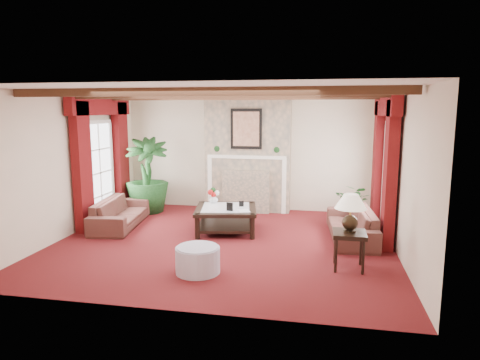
% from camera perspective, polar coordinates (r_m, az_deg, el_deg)
% --- Properties ---
extents(floor, '(6.00, 6.00, 0.00)m').
position_cam_1_polar(floor, '(7.90, -2.18, -8.24)').
color(floor, '#470C10').
rests_on(floor, ground).
extents(ceiling, '(6.00, 6.00, 0.00)m').
position_cam_1_polar(ceiling, '(7.53, -2.31, 11.74)').
color(ceiling, white).
rests_on(ceiling, floor).
extents(back_wall, '(6.00, 0.02, 2.70)m').
position_cam_1_polar(back_wall, '(10.27, 1.24, 3.59)').
color(back_wall, beige).
rests_on(back_wall, ground).
extents(left_wall, '(0.02, 5.50, 2.70)m').
position_cam_1_polar(left_wall, '(8.77, -21.70, 1.91)').
color(left_wall, beige).
rests_on(left_wall, ground).
extents(right_wall, '(0.02, 5.50, 2.70)m').
position_cam_1_polar(right_wall, '(7.51, 20.65, 0.82)').
color(right_wall, beige).
rests_on(right_wall, ground).
extents(ceiling_beams, '(6.00, 3.00, 0.12)m').
position_cam_1_polar(ceiling_beams, '(7.53, -2.30, 11.28)').
color(ceiling_beams, '#381F11').
rests_on(ceiling_beams, ceiling).
extents(fireplace, '(2.00, 0.52, 2.70)m').
position_cam_1_polar(fireplace, '(10.03, 1.08, 11.17)').
color(fireplace, tan).
rests_on(fireplace, ground).
extents(french_door_left, '(0.10, 1.10, 2.16)m').
position_cam_1_polar(french_door_left, '(9.56, -18.61, 7.35)').
color(french_door_left, white).
rests_on(french_door_left, ground).
extents(french_door_right, '(0.10, 1.10, 2.16)m').
position_cam_1_polar(french_door_right, '(8.43, 19.63, 7.08)').
color(french_door_right, white).
rests_on(french_door_right, ground).
extents(curtains_left, '(0.20, 2.40, 2.55)m').
position_cam_1_polar(curtains_left, '(9.50, -18.16, 9.90)').
color(curtains_left, '#560B0E').
rests_on(curtains_left, ground).
extents(curtains_right, '(0.20, 2.40, 2.55)m').
position_cam_1_polar(curtains_right, '(8.41, 19.04, 9.98)').
color(curtains_right, '#560B0E').
rests_on(curtains_right, ground).
extents(sofa_left, '(2.07, 1.09, 0.75)m').
position_cam_1_polar(sofa_left, '(9.19, -15.69, -3.62)').
color(sofa_left, '#340E18').
rests_on(sofa_left, ground).
extents(sofa_right, '(1.99, 0.82, 0.75)m').
position_cam_1_polar(sofa_right, '(8.25, 14.66, -5.07)').
color(sofa_right, '#340E18').
rests_on(sofa_right, ground).
extents(potted_palm, '(2.25, 2.46, 0.98)m').
position_cam_1_polar(potted_palm, '(10.24, -12.23, -1.50)').
color(potted_palm, black).
rests_on(potted_palm, ground).
extents(small_plant, '(1.44, 1.45, 0.65)m').
position_cam_1_polar(small_plant, '(9.39, 15.03, -3.63)').
color(small_plant, black).
rests_on(small_plant, ground).
extents(coffee_table, '(1.37, 1.37, 0.48)m').
position_cam_1_polar(coffee_table, '(8.49, -1.88, -5.29)').
color(coffee_table, black).
rests_on(coffee_table, ground).
extents(side_table, '(0.59, 0.59, 0.58)m').
position_cam_1_polar(side_table, '(6.75, 14.30, -9.08)').
color(side_table, black).
rests_on(side_table, ground).
extents(ottoman, '(0.66, 0.66, 0.38)m').
position_cam_1_polar(ottoman, '(6.46, -5.66, -10.57)').
color(ottoman, '#B1A6BC').
rests_on(ottoman, ground).
extents(table_lamp, '(0.47, 0.47, 0.60)m').
position_cam_1_polar(table_lamp, '(6.59, 14.50, -4.23)').
color(table_lamp, black).
rests_on(table_lamp, side_table).
extents(flower_vase, '(0.23, 0.24, 0.18)m').
position_cam_1_polar(flower_vase, '(8.81, -3.55, -2.53)').
color(flower_vase, silver).
rests_on(flower_vase, coffee_table).
extents(book, '(0.21, 0.16, 0.27)m').
position_cam_1_polar(book, '(8.06, -0.12, -3.35)').
color(book, black).
rests_on(book, coffee_table).
extents(photo_frame_a, '(0.13, 0.05, 0.17)m').
position_cam_1_polar(photo_frame_a, '(8.11, -1.39, -3.61)').
color(photo_frame_a, black).
rests_on(photo_frame_a, coffee_table).
extents(photo_frame_b, '(0.10, 0.05, 0.12)m').
position_cam_1_polar(photo_frame_b, '(8.47, 0.18, -3.22)').
color(photo_frame_b, black).
rests_on(photo_frame_b, coffee_table).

